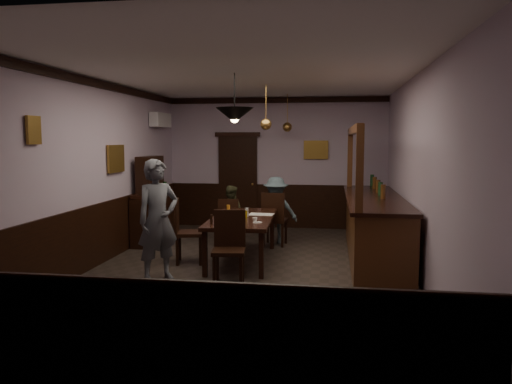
% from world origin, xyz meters
% --- Properties ---
extents(room, '(5.01, 8.01, 3.01)m').
position_xyz_m(room, '(0.00, 0.00, 1.50)').
color(room, '#2D2621').
rests_on(room, ground).
extents(dining_table, '(1.09, 2.24, 0.75)m').
position_xyz_m(dining_table, '(-0.20, 0.64, 0.69)').
color(dining_table, black).
rests_on(dining_table, ground).
extents(chair_far_left, '(0.44, 0.44, 0.91)m').
position_xyz_m(chair_far_left, '(-0.69, 1.90, 0.50)').
color(chair_far_left, black).
rests_on(chair_far_left, ground).
extents(chair_far_right, '(0.49, 0.49, 1.03)m').
position_xyz_m(chair_far_right, '(0.19, 1.93, 0.57)').
color(chair_far_right, black).
rests_on(chair_far_right, ground).
extents(chair_near, '(0.50, 0.50, 1.04)m').
position_xyz_m(chair_near, '(-0.14, -0.67, 0.57)').
color(chair_near, black).
rests_on(chair_near, ground).
extents(chair_side, '(0.55, 0.55, 1.06)m').
position_xyz_m(chair_side, '(-1.12, 0.39, 0.58)').
color(chair_side, black).
rests_on(chair_side, ground).
extents(person_standing, '(0.74, 0.76, 1.76)m').
position_xyz_m(person_standing, '(-1.19, -0.65, 0.88)').
color(person_standing, '#575A63').
rests_on(person_standing, ground).
extents(person_seated_left, '(0.64, 0.55, 1.13)m').
position_xyz_m(person_seated_left, '(-0.71, 2.17, 0.57)').
color(person_seated_left, '#424328').
rests_on(person_seated_left, ground).
extents(person_seated_right, '(0.91, 0.62, 1.31)m').
position_xyz_m(person_seated_right, '(0.19, 2.21, 0.65)').
color(person_seated_right, slate).
rests_on(person_seated_right, ground).
extents(newspaper_left, '(0.47, 0.37, 0.01)m').
position_xyz_m(newspaper_left, '(-0.49, 1.03, 0.75)').
color(newspaper_left, silver).
rests_on(newspaper_left, dining_table).
extents(newspaper_right, '(0.44, 0.33, 0.01)m').
position_xyz_m(newspaper_right, '(0.08, 0.95, 0.75)').
color(newspaper_right, silver).
rests_on(newspaper_right, dining_table).
extents(napkin, '(0.16, 0.16, 0.00)m').
position_xyz_m(napkin, '(-0.24, 0.42, 0.75)').
color(napkin, '#F7CE5B').
rests_on(napkin, dining_table).
extents(saucer, '(0.15, 0.15, 0.01)m').
position_xyz_m(saucer, '(0.14, 0.09, 0.76)').
color(saucer, white).
rests_on(saucer, dining_table).
extents(coffee_cup, '(0.08, 0.08, 0.07)m').
position_xyz_m(coffee_cup, '(0.10, 0.08, 0.80)').
color(coffee_cup, white).
rests_on(coffee_cup, saucer).
extents(pastry_plate, '(0.22, 0.22, 0.01)m').
position_xyz_m(pastry_plate, '(-0.26, 0.10, 0.76)').
color(pastry_plate, white).
rests_on(pastry_plate, dining_table).
extents(pastry_ring_a, '(0.13, 0.13, 0.04)m').
position_xyz_m(pastry_ring_a, '(-0.25, 0.05, 0.79)').
color(pastry_ring_a, '#C68C47').
rests_on(pastry_ring_a, pastry_plate).
extents(pastry_ring_b, '(0.13, 0.13, 0.04)m').
position_xyz_m(pastry_ring_b, '(-0.16, 0.14, 0.79)').
color(pastry_ring_b, '#C68C47').
rests_on(pastry_ring_b, pastry_plate).
extents(soda_can, '(0.07, 0.07, 0.12)m').
position_xyz_m(soda_can, '(-0.13, 0.55, 0.81)').
color(soda_can, yellow).
rests_on(soda_can, dining_table).
extents(beer_glass, '(0.06, 0.06, 0.20)m').
position_xyz_m(beer_glass, '(-0.43, 0.64, 0.85)').
color(beer_glass, '#BF721E').
rests_on(beer_glass, dining_table).
extents(water_glass, '(0.06, 0.06, 0.15)m').
position_xyz_m(water_glass, '(-0.12, 0.68, 0.82)').
color(water_glass, silver).
rests_on(water_glass, dining_table).
extents(pepper_mill, '(0.04, 0.04, 0.14)m').
position_xyz_m(pepper_mill, '(-0.54, -0.10, 0.82)').
color(pepper_mill, black).
rests_on(pepper_mill, dining_table).
extents(sideboard, '(0.46, 1.29, 1.71)m').
position_xyz_m(sideboard, '(-2.21, 1.87, 0.68)').
color(sideboard, black).
rests_on(sideboard, ground).
extents(bar_counter, '(0.93, 4.00, 2.25)m').
position_xyz_m(bar_counter, '(1.99, 1.17, 0.57)').
color(bar_counter, '#552F16').
rests_on(bar_counter, ground).
extents(door_back, '(0.90, 0.06, 2.10)m').
position_xyz_m(door_back, '(-0.90, 3.95, 1.05)').
color(door_back, black).
rests_on(door_back, ground).
extents(ac_unit, '(0.20, 0.85, 0.30)m').
position_xyz_m(ac_unit, '(-2.38, 2.90, 2.45)').
color(ac_unit, white).
rests_on(ac_unit, ground).
extents(picture_left_small, '(0.04, 0.28, 0.36)m').
position_xyz_m(picture_left_small, '(-2.46, -1.60, 2.15)').
color(picture_left_small, olive).
rests_on(picture_left_small, ground).
extents(picture_left_large, '(0.04, 0.62, 0.48)m').
position_xyz_m(picture_left_large, '(-2.46, 0.80, 1.70)').
color(picture_left_large, olive).
rests_on(picture_left_large, ground).
extents(picture_back, '(0.55, 0.04, 0.42)m').
position_xyz_m(picture_back, '(0.90, 3.96, 1.80)').
color(picture_back, olive).
rests_on(picture_back, ground).
extents(pendant_iron, '(0.56, 0.56, 0.72)m').
position_xyz_m(pendant_iron, '(-0.16, -0.16, 2.39)').
color(pendant_iron, black).
rests_on(pendant_iron, ground).
extents(pendant_brass_mid, '(0.20, 0.20, 0.81)m').
position_xyz_m(pendant_brass_mid, '(0.10, 1.38, 2.30)').
color(pendant_brass_mid, '#BF8C3F').
rests_on(pendant_brass_mid, ground).
extents(pendant_brass_far, '(0.20, 0.20, 0.81)m').
position_xyz_m(pendant_brass_far, '(0.30, 3.36, 2.30)').
color(pendant_brass_far, '#BF8C3F').
rests_on(pendant_brass_far, ground).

